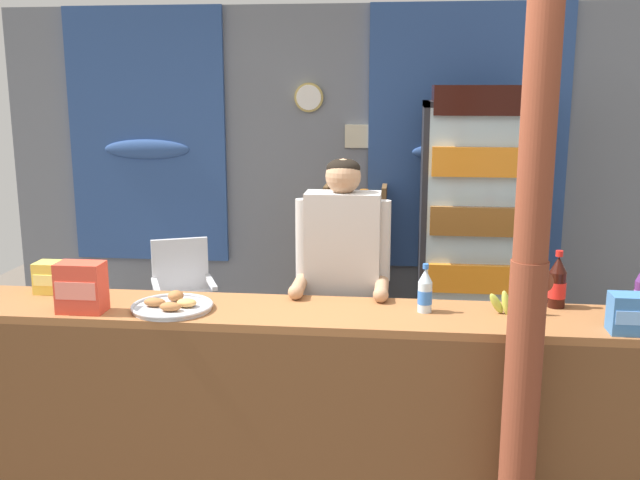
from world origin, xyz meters
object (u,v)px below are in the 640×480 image
plastic_lawn_chair (183,290)px  pastry_tray (172,306)px  drink_fridge (476,213)px  snack_box_instant_noodle (57,277)px  snack_box_biscuit (631,314)px  bottle_shelf_rack (355,260)px  snack_box_crackers (81,287)px  timber_post (529,273)px  stall_counter (283,385)px  shopkeeper (342,269)px  banana_bunch (516,302)px  soda_bottle_water (425,292)px  soda_bottle_cola (557,283)px

plastic_lawn_chair → pastry_tray: size_ratio=2.15×
drink_fridge → plastic_lawn_chair: bearing=-174.9°
snack_box_instant_noodle → snack_box_biscuit: bearing=-6.5°
pastry_tray → bottle_shelf_rack: bearing=71.3°
plastic_lawn_chair → snack_box_crackers: snack_box_crackers is taller
timber_post → snack_box_crackers: timber_post is taller
bottle_shelf_rack → snack_box_instant_noodle: (-1.45, -1.99, 0.35)m
stall_counter → snack_box_biscuit: bearing=-2.0°
plastic_lawn_chair → snack_box_crackers: bearing=-87.6°
snack_box_biscuit → shopkeeper: bearing=155.5°
snack_box_instant_noodle → banana_bunch: snack_box_instant_noodle is taller
banana_bunch → soda_bottle_water: bearing=-178.3°
timber_post → pastry_tray: 1.70m
snack_box_crackers → pastry_tray: (0.42, 0.08, -0.10)m
drink_fridge → soda_bottle_cola: bearing=-82.0°
stall_counter → plastic_lawn_chair: size_ratio=4.12×
shopkeeper → soda_bottle_water: (0.43, -0.40, 0.00)m
pastry_tray → plastic_lawn_chair: bearing=105.9°
drink_fridge → soda_bottle_water: bearing=-102.7°
soda_bottle_water → pastry_tray: soda_bottle_water is taller
plastic_lawn_chair → soda_bottle_water: 2.44m
stall_counter → drink_fridge: drink_fridge is taller
timber_post → bottle_shelf_rack: size_ratio=2.08×
stall_counter → snack_box_crackers: (-0.97, -0.03, 0.47)m
plastic_lawn_chair → banana_bunch: (2.16, -1.63, 0.48)m
bottle_shelf_rack → banana_bunch: size_ratio=4.50×
timber_post → bottle_shelf_rack: 2.77m
snack_box_biscuit → banana_bunch: snack_box_biscuit is taller
plastic_lawn_chair → snack_box_biscuit: snack_box_biscuit is taller
snack_box_crackers → banana_bunch: bearing=5.5°
stall_counter → soda_bottle_cola: size_ratio=12.35×
timber_post → bottle_shelf_rack: bearing=109.0°
stall_counter → snack_box_crackers: snack_box_crackers is taller
bottle_shelf_rack → pastry_tray: size_ratio=3.09×
snack_box_instant_noodle → pastry_tray: snack_box_instant_noodle is taller
timber_post → soda_bottle_cola: timber_post is taller
bottle_shelf_rack → snack_box_biscuit: 2.72m
soda_bottle_cola → snack_box_instant_noodle: soda_bottle_cola is taller
soda_bottle_cola → snack_box_instant_noodle: 2.57m
snack_box_biscuit → banana_bunch: size_ratio=0.67×
drink_fridge → shopkeeper: 1.67m
drink_fridge → pastry_tray: bearing=-130.2°
drink_fridge → snack_box_biscuit: 2.10m
bottle_shelf_rack → snack_box_instant_noodle: 2.49m
bottle_shelf_rack → snack_box_instant_noodle: bearing=-125.9°
drink_fridge → bottle_shelf_rack: drink_fridge is taller
snack_box_crackers → snack_box_biscuit: (2.55, -0.02, -0.03)m
drink_fridge → bottle_shelf_rack: (-0.89, 0.28, -0.44)m
drink_fridge → plastic_lawn_chair: 2.23m
shopkeeper → soda_bottle_cola: shopkeeper is taller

